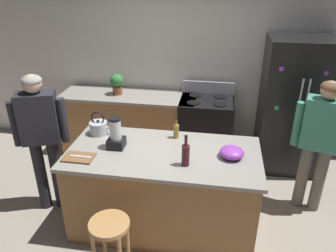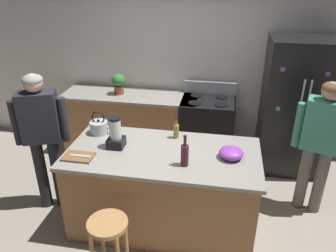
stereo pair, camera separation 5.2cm
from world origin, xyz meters
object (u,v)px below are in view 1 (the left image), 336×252
Objects in this scene: person_by_sink_right at (320,136)px; potted_plant at (117,83)px; blender_appliance at (116,135)px; tea_kettle at (99,127)px; refrigerator at (295,107)px; cutting_board at (79,157)px; kitchen_island at (163,189)px; bottle_vinegar at (176,131)px; bottle_wine at (186,154)px; mixing_bowl at (232,153)px; bar_stool at (110,235)px; chef_knife at (81,156)px; stove_range at (206,129)px; person_by_island_left at (41,132)px.

person_by_sink_right is 5.32× the size of potted_plant.
blender_appliance reaches higher than tea_kettle.
refrigerator is 2.93m from cutting_board.
kitchen_island is 1.93m from potted_plant.
refrigerator is 7.82× the size of bottle_vinegar.
cutting_board is (-2.34, -1.76, 0.02)m from refrigerator.
bottle_wine reaches higher than mixing_bowl.
chef_knife reaches higher than bar_stool.
bottle_vinegar is at bearing -141.29° from refrigerator.
tea_kettle is 1.25× the size of chef_knife.
cutting_board is (-0.30, -0.27, -0.13)m from blender_appliance.
tea_kettle is (-1.15, -1.24, 0.54)m from stove_range.
blender_appliance is 1.18m from mixing_bowl.
mixing_bowl reaches higher than kitchen_island.
person_by_island_left is at bearing 176.12° from kitchen_island.
potted_plant is 1.61m from bottle_vinegar.
cutting_board is at bearing -91.28° from tea_kettle.
tea_kettle is at bearing 18.24° from person_by_island_left.
bottle_vinegar is (0.58, 0.31, -0.06)m from blender_appliance.
tea_kettle is (-0.79, 0.29, 0.54)m from kitchen_island.
bar_stool is 0.82m from cutting_board.
person_by_island_left reaches higher than stove_range.
cutting_board is (-0.46, 0.52, 0.44)m from bar_stool.
tea_kettle is at bearing -132.88° from stove_range.
refrigerator is at bearing 50.42° from bar_stool.
tea_kettle is at bearing -173.40° from person_by_sink_right.
bottle_vinegar is 0.86× the size of tea_kettle.
bottle_vinegar reaches higher than cutting_board.
bottle_vinegar is 0.79× the size of cutting_board.
stove_range is (0.36, 1.52, 0.01)m from kitchen_island.
cutting_board is at bearing 131.37° from bar_stool.
kitchen_island is at bearing -160.92° from person_by_sink_right.
potted_plant is (-2.61, 0.98, 0.15)m from person_by_sink_right.
bottle_vinegar is at bearing 75.47° from kitchen_island.
person_by_island_left is 6.01× the size of tea_kettle.
refrigerator is 3.24m from person_by_island_left.
stove_range is at bearing 178.81° from refrigerator.
potted_plant is at bearing 159.40° from person_by_sink_right.
refrigerator is 5.49× the size of blender_appliance.
tea_kettle is at bearing 169.21° from mixing_bowl.
bottle_wine reaches higher than kitchen_island.
person_by_sink_right is 5.32× the size of cutting_board.
person_by_island_left is 1.48m from bottle_vinegar.
kitchen_island is 0.85m from bar_stool.
cutting_board is (-1.05, -0.05, -0.11)m from bottle_wine.
stove_range is 4.73× the size of bottle_vinegar.
bottle_vinegar reaches higher than chef_knife.
tea_kettle is at bearing -82.19° from potted_plant.
stove_range is 3.32× the size of blender_appliance.
person_by_sink_right is at bearing -36.56° from stove_range.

